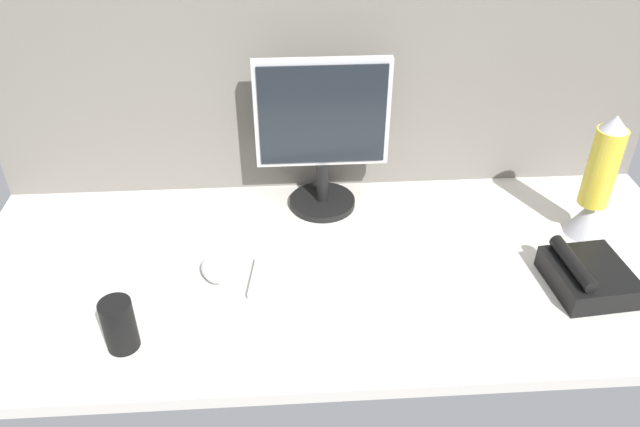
% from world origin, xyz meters
% --- Properties ---
extents(ground_plane, '(1.80, 0.80, 0.03)m').
position_xyz_m(ground_plane, '(0.00, 0.00, -0.01)').
color(ground_plane, beige).
extents(cubicle_wall_back, '(1.80, 0.05, 0.79)m').
position_xyz_m(cubicle_wall_back, '(0.00, 0.38, 0.40)').
color(cubicle_wall_back, slate).
rests_on(cubicle_wall_back, ground_plane).
extents(monitor, '(0.35, 0.18, 0.42)m').
position_xyz_m(monitor, '(-0.02, 0.25, 0.22)').
color(monitor, black).
rests_on(monitor, ground_plane).
extents(keyboard, '(0.38, 0.18, 0.02)m').
position_xyz_m(keyboard, '(-0.02, -0.09, 0.01)').
color(keyboard, silver).
rests_on(keyboard, ground_plane).
extents(mouse, '(0.09, 0.11, 0.03)m').
position_xyz_m(mouse, '(-0.30, -0.04, 0.02)').
color(mouse, silver).
rests_on(mouse, ground_plane).
extents(mug_black_travel, '(0.07, 0.07, 0.12)m').
position_xyz_m(mug_black_travel, '(-0.47, -0.25, 0.06)').
color(mug_black_travel, black).
rests_on(mug_black_travel, ground_plane).
extents(lava_lamp, '(0.10, 0.10, 0.34)m').
position_xyz_m(lava_lamp, '(0.65, 0.07, 0.14)').
color(lava_lamp, '#A5A5AD').
rests_on(lava_lamp, ground_plane).
extents(desk_phone, '(0.19, 0.20, 0.09)m').
position_xyz_m(desk_phone, '(0.57, -0.13, 0.03)').
color(desk_phone, black).
rests_on(desk_phone, ground_plane).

